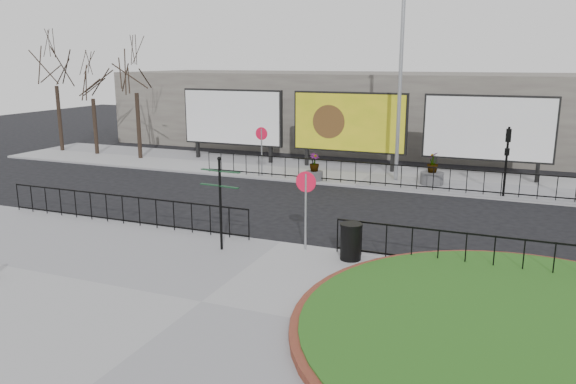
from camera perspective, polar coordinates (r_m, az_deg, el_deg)
The scene contains 23 objects.
ground at distance 18.31m, azimuth -0.73°, elevation -5.42°, with size 90.00×90.00×0.00m, color black.
pavement_near at distance 14.13m, azimuth -8.77°, elevation -11.16°, with size 30.00×10.00×0.12m, color gray.
pavement_far at distance 29.36m, azimuth 8.40°, elevation 1.74°, with size 44.00×6.00×0.12m, color gray.
brick_edge at distance 13.27m, azimuth 23.78°, elevation -13.19°, with size 10.40×10.40×0.18m, color brown.
grass_lawn at distance 13.26m, azimuth 23.79°, elevation -13.11°, with size 10.00×10.00×0.22m, color #264B14.
railing_near_left at distance 20.86m, azimuth -16.45°, elevation -1.70°, with size 10.00×0.10×1.10m, color black, non-canonical shape.
railing_near_right at distance 16.52m, azimuth 20.21°, elevation -5.92°, with size 9.00×0.10×1.10m, color black, non-canonical shape.
railing_far at distance 26.44m, azimuth 9.14°, elevation 1.78°, with size 18.00×0.10×1.10m, color black, non-canonical shape.
speed_sign_far at distance 28.24m, azimuth -2.70°, elevation 5.23°, with size 0.64×0.07×2.47m.
speed_sign_near at distance 17.07m, azimuth 1.83°, elevation -0.12°, with size 0.64×0.07×2.47m.
billboard_left at distance 32.88m, azimuth -5.68°, elevation 7.53°, with size 6.20×0.31×4.10m.
billboard_mid at distance 30.27m, azimuth 6.23°, elevation 7.02°, with size 6.20×0.31×4.10m.
billboard_right at distance 29.16m, azimuth 19.64°, elevation 6.09°, with size 6.20×0.31×4.10m.
lamp_post at distance 27.50m, azimuth 11.33°, elevation 10.87°, with size 0.74×0.18×9.23m.
signal_pole_a at distance 25.59m, azimuth 21.37°, elevation 3.90°, with size 0.22×0.26×3.00m.
tree_left at distance 34.50m, azimuth -15.10°, elevation 9.11°, with size 2.00×2.00×7.00m, color #2D2119, non-canonical shape.
tree_mid at distance 36.96m, azimuth -19.17°, elevation 8.46°, with size 2.00×2.00×6.20m, color #2D2119, non-canonical shape.
tree_far at distance 39.10m, azimuth -22.41°, elevation 9.39°, with size 2.00×2.00×7.50m, color #2D2119, non-canonical shape.
building_backdrop at distance 38.72m, azimuth 12.12°, elevation 8.02°, with size 40.00×10.00×5.00m, color slate.
fingerpost_sign at distance 17.19m, azimuth -6.91°, elevation -0.22°, with size 1.37×0.33×2.92m.
litter_bin at distance 16.63m, azimuth 6.40°, elevation -5.01°, with size 0.66×0.66×1.10m.
planter_a at distance 27.41m, azimuth 2.68°, elevation 2.21°, with size 0.85×0.85×1.32m.
planter_c at distance 27.36m, azimuth 14.43°, elevation 1.82°, with size 1.08×1.08×1.52m.
Camera 1 is at (6.74, -15.97, 5.88)m, focal length 35.00 mm.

